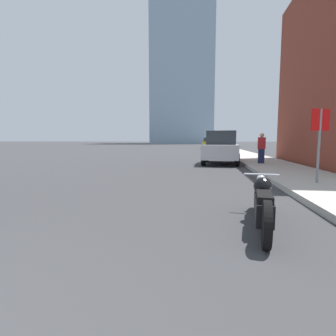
% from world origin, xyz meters
% --- Properties ---
extents(sidewalk, '(2.69, 240.00, 0.15)m').
position_xyz_m(sidewalk, '(5.94, 40.00, 0.07)').
color(sidewalk, '#B2ADA3').
rests_on(sidewalk, ground_plane).
extents(distant_tower, '(20.87, 20.87, 53.02)m').
position_xyz_m(distant_tower, '(-4.59, 95.33, 26.51)').
color(distant_tower, '#8CA5BC').
rests_on(distant_tower, ground_plane).
extents(motorcycle, '(0.69, 2.43, 0.75)m').
position_xyz_m(motorcycle, '(3.42, 4.22, 0.37)').
color(motorcycle, black).
rests_on(motorcycle, ground_plane).
extents(parked_car_silver, '(2.24, 4.23, 1.86)m').
position_xyz_m(parked_car_silver, '(3.48, 15.15, 0.91)').
color(parked_car_silver, '#BCBCC1').
rests_on(parked_car_silver, ground_plane).
extents(parked_car_blue, '(2.03, 4.67, 1.69)m').
position_xyz_m(parked_car_blue, '(3.63, 27.88, 0.84)').
color(parked_car_blue, '#1E3899').
rests_on(parked_car_blue, ground_plane).
extents(parked_car_yellow, '(2.06, 4.10, 1.72)m').
position_xyz_m(parked_car_yellow, '(3.38, 41.02, 0.87)').
color(parked_car_yellow, gold).
rests_on(parked_car_yellow, ground_plane).
extents(parked_car_white, '(2.20, 3.98, 1.62)m').
position_xyz_m(parked_car_white, '(3.38, 53.70, 0.82)').
color(parked_car_white, silver).
rests_on(parked_car_white, ground_plane).
extents(stop_sign, '(0.57, 0.26, 2.07)m').
position_xyz_m(stop_sign, '(5.67, 7.80, 1.56)').
color(stop_sign, slate).
rests_on(stop_sign, sidewalk).
extents(pedestrian, '(0.36, 0.22, 1.57)m').
position_xyz_m(pedestrian, '(5.48, 14.13, 0.94)').
color(pedestrian, '#1E2347').
rests_on(pedestrian, sidewalk).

